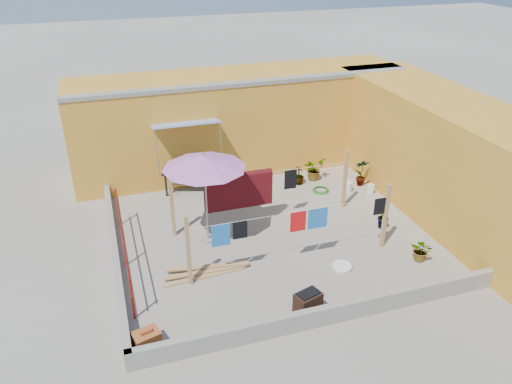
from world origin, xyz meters
TOP-DOWN VIEW (x-y plane):
  - ground at (0.00, 0.00)m, footprint 80.00×80.00m
  - wall_back at (0.50, 4.69)m, footprint 11.00×3.27m
  - wall_right at (5.20, 0.00)m, footprint 2.40×9.00m
  - parapet_front at (0.00, -3.58)m, footprint 8.30×0.16m
  - parapet_left at (-4.08, 0.00)m, footprint 0.16×7.30m
  - red_railing at (-3.85, -0.20)m, footprint 0.05×4.20m
  - clothesline_rig at (-0.57, 0.57)m, footprint 5.09×2.35m
  - patio_umbrella at (-1.70, 0.26)m, footprint 2.72×2.72m
  - outdoor_table at (-1.56, 3.20)m, footprint 1.82×1.28m
  - brick_stack at (-3.70, -3.12)m, footprint 0.59×0.49m
  - lumber_pile at (-2.08, -1.15)m, footprint 2.14×0.60m
  - brazier at (-0.31, -3.11)m, footprint 0.63×0.51m
  - white_basin at (1.10, -1.95)m, footprint 0.50×0.50m
  - water_jug_a at (3.70, 1.30)m, footprint 0.22×0.22m
  - water_jug_b at (3.11, 1.65)m, footprint 0.24×0.24m
  - green_hose at (2.31, 1.94)m, footprint 0.54×0.54m
  - plant_back_a at (2.44, 2.79)m, footprint 0.87×0.83m
  - plant_back_b at (1.84, 2.62)m, footprint 0.37×0.37m
  - plant_right_a at (3.70, 1.93)m, footprint 0.55×0.42m
  - plant_right_b at (2.98, -0.62)m, footprint 0.46×0.48m
  - plant_right_c at (3.09, -2.25)m, footprint 0.69×0.69m

SIDE VIEW (x-z plane):
  - ground at x=0.00m, z-range 0.00..0.00m
  - green_hose at x=2.31m, z-range 0.00..0.08m
  - white_basin at x=1.10m, z-range 0.00..0.09m
  - lumber_pile at x=-2.08m, z-range 0.00..0.13m
  - water_jug_a at x=3.70m, z-range -0.02..0.33m
  - water_jug_b at x=3.11m, z-range -0.02..0.35m
  - brick_stack at x=-3.70m, z-range -0.03..0.41m
  - parapet_front at x=0.00m, z-range 0.00..0.44m
  - parapet_left at x=-4.08m, z-range 0.00..0.44m
  - brazier at x=-0.31m, z-range -0.01..0.49m
  - plant_right_c at x=3.09m, z-range 0.00..0.58m
  - plant_back_b at x=1.84m, z-range 0.00..0.62m
  - plant_right_b at x=2.98m, z-range 0.00..0.69m
  - plant_back_a at x=2.44m, z-range 0.00..0.75m
  - plant_right_a at x=3.70m, z-range 0.00..0.93m
  - outdoor_table at x=-1.56m, z-range 0.31..1.08m
  - red_railing at x=-3.85m, z-range 0.17..1.27m
  - clothesline_rig at x=-0.57m, z-range 0.12..1.92m
  - wall_right at x=5.20m, z-range 0.00..3.20m
  - wall_back at x=0.50m, z-range 0.00..3.21m
  - patio_umbrella at x=-1.70m, z-range 1.00..3.50m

